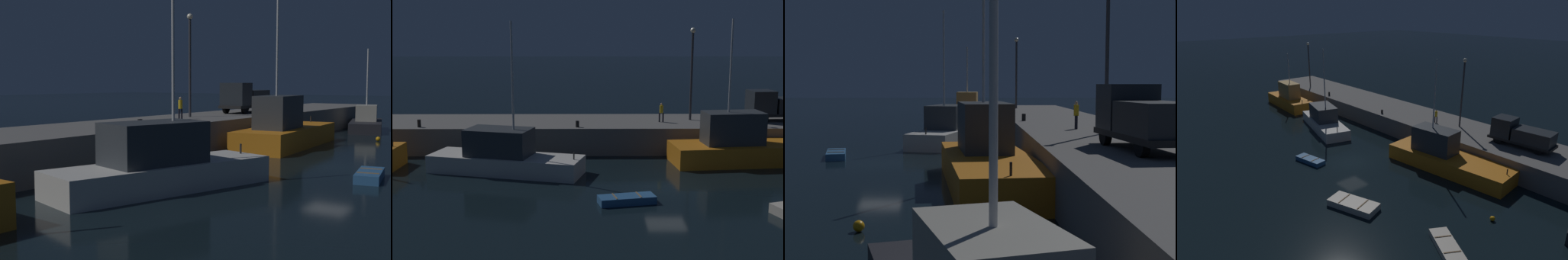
% 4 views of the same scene
% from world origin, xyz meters
% --- Properties ---
extents(ground_plane, '(320.00, 320.00, 0.00)m').
position_xyz_m(ground_plane, '(0.00, 0.00, 0.00)').
color(ground_plane, black).
extents(pier_quay, '(69.04, 7.40, 2.19)m').
position_xyz_m(pier_quay, '(0.00, 12.15, 1.10)').
color(pier_quay, slate).
rests_on(pier_quay, ground).
extents(fishing_trawler_red, '(11.13, 5.75, 10.42)m').
position_xyz_m(fishing_trawler_red, '(-10.86, 3.59, 1.16)').
color(fishing_trawler_red, silver).
rests_on(fishing_trawler_red, ground).
extents(fishing_boat_blue, '(12.82, 5.04, 10.61)m').
position_xyz_m(fishing_boat_blue, '(7.09, 6.27, 1.24)').
color(fishing_boat_blue, orange).
rests_on(fishing_boat_blue, ground).
extents(dinghy_orange_near, '(3.44, 1.82, 0.48)m').
position_xyz_m(dinghy_orange_near, '(-2.81, -3.27, 0.22)').
color(dinghy_orange_near, '#2D6099').
rests_on(dinghy_orange_near, ground).
extents(lamp_post_east, '(0.44, 0.44, 7.78)m').
position_xyz_m(lamp_post_east, '(3.84, 12.63, 6.75)').
color(lamp_post_east, '#38383D').
rests_on(lamp_post_east, pier_quay).
extents(utility_truck, '(6.32, 2.61, 2.59)m').
position_xyz_m(utility_truck, '(11.31, 12.21, 3.48)').
color(utility_truck, black).
rests_on(utility_truck, pier_quay).
extents(dockworker, '(0.43, 0.30, 1.61)m').
position_xyz_m(dockworker, '(1.21, 11.55, 3.11)').
color(dockworker, black).
rests_on(dockworker, pier_quay).
extents(bollard_west, '(0.28, 0.28, 0.51)m').
position_xyz_m(bollard_west, '(-5.78, 9.20, 2.45)').
color(bollard_west, black).
rests_on(bollard_west, pier_quay).
extents(bollard_central, '(0.28, 0.28, 0.60)m').
position_xyz_m(bollard_central, '(-18.35, 9.30, 2.49)').
color(bollard_central, black).
rests_on(bollard_central, pier_quay).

